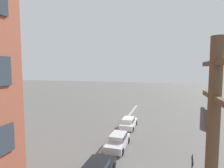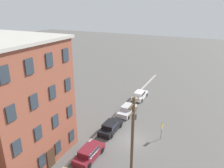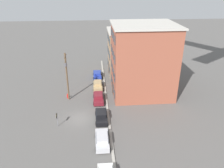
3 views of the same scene
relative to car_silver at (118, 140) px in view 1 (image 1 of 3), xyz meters
The scene contains 3 objects.
car_silver is the anchor object (origin of this frame).
car_white 6.56m from the car_silver, ahead, with size 4.40×1.92×1.43m.
caution_sign 8.08m from the car_silver, 124.75° to the right, with size 1.04×0.08×2.39m.
Camera 1 is at (-11.15, -1.36, 8.30)m, focal length 28.00 mm.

